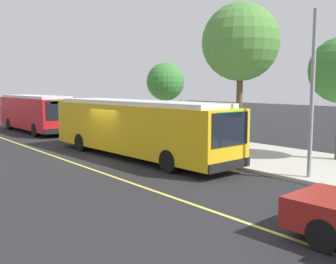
# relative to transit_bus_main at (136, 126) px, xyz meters

# --- Properties ---
(ground_plane) EXTENTS (120.00, 120.00, 0.00)m
(ground_plane) POSITION_rel_transit_bus_main_xyz_m (-1.03, -1.01, -1.62)
(ground_plane) COLOR #232326
(sidewalk_curb) EXTENTS (44.00, 6.40, 0.15)m
(sidewalk_curb) POSITION_rel_transit_bus_main_xyz_m (-1.03, 4.99, -1.54)
(sidewalk_curb) COLOR #B7B2A8
(sidewalk_curb) RESTS_ON ground_plane
(lane_stripe_center) EXTENTS (36.00, 0.14, 0.01)m
(lane_stripe_center) POSITION_rel_transit_bus_main_xyz_m (-1.03, -3.21, -1.61)
(lane_stripe_center) COLOR #E0D64C
(lane_stripe_center) RESTS_ON ground_plane
(transit_bus_main) EXTENTS (12.58, 3.16, 2.95)m
(transit_bus_main) POSITION_rel_transit_bus_main_xyz_m (0.00, 0.00, 0.00)
(transit_bus_main) COLOR gold
(transit_bus_main) RESTS_ON ground_plane
(transit_bus_second) EXTENTS (10.09, 2.61, 2.95)m
(transit_bus_second) POSITION_rel_transit_bus_main_xyz_m (-14.71, 0.10, -0.00)
(transit_bus_second) COLOR red
(transit_bus_second) RESTS_ON ground_plane
(bus_shelter) EXTENTS (2.90, 1.60, 2.48)m
(bus_shelter) POSITION_rel_transit_bus_main_xyz_m (-2.42, 4.95, 0.30)
(bus_shelter) COLOR #333338
(bus_shelter) RESTS_ON sidewalk_curb
(waiting_bench) EXTENTS (1.60, 0.48, 0.95)m
(waiting_bench) POSITION_rel_transit_bus_main_xyz_m (-2.35, 5.03, -0.99)
(waiting_bench) COLOR brown
(waiting_bench) RESTS_ON sidewalk_curb
(route_sign_post) EXTENTS (0.44, 0.08, 2.80)m
(route_sign_post) POSITION_rel_transit_bus_main_xyz_m (0.44, 2.66, 0.34)
(route_sign_post) COLOR #333338
(route_sign_post) RESTS_ON sidewalk_curb
(pedestrian_commuter) EXTENTS (0.24, 0.40, 1.69)m
(pedestrian_commuter) POSITION_rel_transit_bus_main_xyz_m (-4.39, 2.97, -0.50)
(pedestrian_commuter) COLOR #282D47
(pedestrian_commuter) RESTS_ON sidewalk_curb
(street_tree_upstreet) EXTENTS (2.85, 2.85, 5.30)m
(street_tree_upstreet) POSITION_rel_transit_bus_main_xyz_m (-6.66, 7.16, 2.37)
(street_tree_upstreet) COLOR brown
(street_tree_upstreet) RESTS_ON sidewalk_curb
(street_tree_downstreet) EXTENTS (4.46, 4.46, 8.27)m
(street_tree_downstreet) POSITION_rel_transit_bus_main_xyz_m (1.40, 6.30, 4.55)
(street_tree_downstreet) COLOR brown
(street_tree_downstreet) RESTS_ON sidewalk_curb
(utility_pole) EXTENTS (0.16, 0.16, 6.40)m
(utility_pole) POSITION_rel_transit_bus_main_xyz_m (8.39, 2.41, 1.73)
(utility_pole) COLOR gray
(utility_pole) RESTS_ON sidewalk_curb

